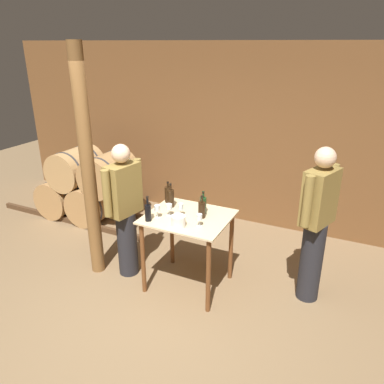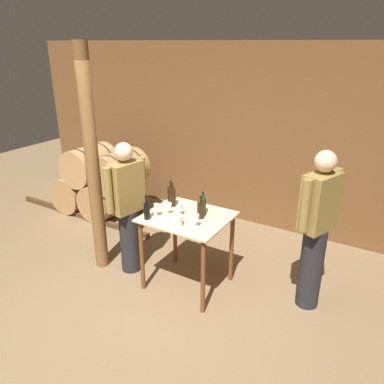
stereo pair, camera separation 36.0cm
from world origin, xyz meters
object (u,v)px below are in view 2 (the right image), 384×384
(wine_bottle_center, at_px, (172,197))
(wine_glass_near_right, at_px, (180,207))
(wine_bottle_far_left, at_px, (171,193))
(wine_glass_near_center, at_px, (169,206))
(person_host, at_px, (127,206))
(person_visitor_with_scarf, at_px, (316,229))
(ice_bucket, at_px, (175,220))
(wine_glass_far_side, at_px, (196,218))
(wine_bottle_right, at_px, (203,205))
(wine_bottle_left, at_px, (147,210))
(wine_bottle_far_right, at_px, (201,210))
(wine_glass_near_left, at_px, (156,207))
(wooden_post, at_px, (93,165))

(wine_bottle_center, relative_size, wine_glass_near_right, 1.95)
(wine_bottle_far_left, distance_m, wine_glass_near_center, 0.38)
(person_host, height_order, person_visitor_with_scarf, person_visitor_with_scarf)
(wine_bottle_far_left, bearing_deg, ice_bucket, -51.65)
(wine_glass_near_center, height_order, wine_glass_far_side, same)
(wine_bottle_right, distance_m, person_visitor_with_scarf, 1.21)
(wine_bottle_left, distance_m, wine_glass_near_right, 0.37)
(wine_bottle_right, xyz_separation_m, wine_bottle_far_right, (0.03, -0.11, -0.00))
(wine_bottle_far_left, distance_m, wine_glass_near_left, 0.45)
(wine_bottle_right, bearing_deg, person_visitor_with_scarf, 10.74)
(wine_glass_near_right, bearing_deg, wooden_post, -170.49)
(person_host, relative_size, person_visitor_with_scarf, 0.94)
(wine_bottle_center, height_order, wine_bottle_right, wine_bottle_center)
(wine_bottle_left, bearing_deg, person_host, 156.45)
(ice_bucket, bearing_deg, wine_bottle_far_right, 65.91)
(wine_glass_near_left, xyz_separation_m, person_host, (-0.50, 0.09, -0.14))
(wooden_post, distance_m, wine_bottle_far_right, 1.38)
(wine_glass_near_center, height_order, person_visitor_with_scarf, person_visitor_with_scarf)
(wooden_post, height_order, ice_bucket, wooden_post)
(wine_bottle_far_left, relative_size, wine_bottle_left, 0.93)
(wine_glass_near_center, height_order, person_host, person_host)
(wine_bottle_far_left, relative_size, wine_bottle_far_right, 1.01)
(wine_bottle_far_right, xyz_separation_m, person_visitor_with_scarf, (1.16, 0.34, -0.07))
(wine_bottle_far_right, bearing_deg, person_host, -172.40)
(wine_bottle_far_left, height_order, person_host, person_host)
(wine_glass_near_left, distance_m, wine_glass_far_side, 0.50)
(wooden_post, height_order, wine_bottle_far_left, wooden_post)
(wooden_post, distance_m, wine_glass_near_center, 1.04)
(wine_glass_near_right, relative_size, person_visitor_with_scarf, 0.08)
(wine_bottle_far_right, distance_m, wine_glass_near_right, 0.23)
(wine_bottle_left, bearing_deg, ice_bucket, 3.56)
(wine_glass_far_side, xyz_separation_m, person_host, (-0.99, 0.08, -0.13))
(wine_bottle_right, distance_m, wine_glass_near_center, 0.38)
(wine_bottle_far_right, height_order, wine_glass_near_center, wine_bottle_far_right)
(wine_glass_far_side, bearing_deg, wine_glass_near_right, 153.95)
(wine_bottle_center, bearing_deg, person_visitor_with_scarf, 8.12)
(wine_bottle_far_left, xyz_separation_m, wine_glass_near_center, (0.19, -0.33, 0.00))
(wine_glass_near_left, bearing_deg, person_host, 169.64)
(wine_bottle_center, xyz_separation_m, wine_glass_far_side, (0.51, -0.31, -0.01))
(wine_bottle_far_left, relative_size, wine_bottle_center, 0.91)
(wine_bottle_far_right, relative_size, person_host, 0.16)
(wine_bottle_far_left, distance_m, wine_bottle_right, 0.52)
(wine_bottle_center, xyz_separation_m, wine_bottle_right, (0.41, 0.00, -0.01))
(wine_bottle_center, distance_m, wine_glass_near_right, 0.28)
(wine_glass_near_left, bearing_deg, ice_bucket, -15.03)
(wine_bottle_right, xyz_separation_m, wine_glass_near_right, (-0.19, -0.17, 0.00))
(wine_bottle_left, height_order, wine_glass_far_side, wine_bottle_left)
(wine_bottle_right, height_order, wine_glass_near_right, wine_bottle_right)
(wine_glass_near_right, bearing_deg, wine_bottle_far_right, 15.01)
(ice_bucket, bearing_deg, wine_glass_far_side, 25.55)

